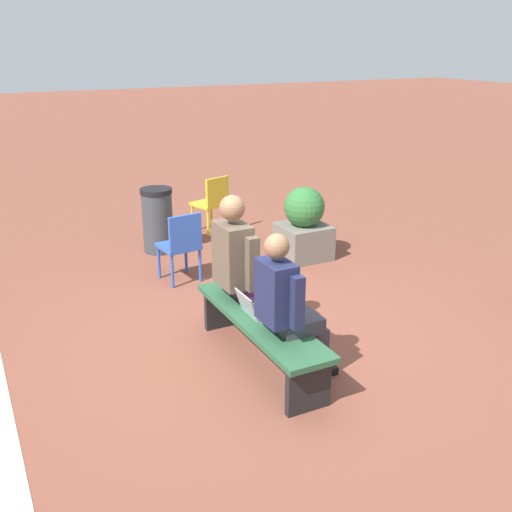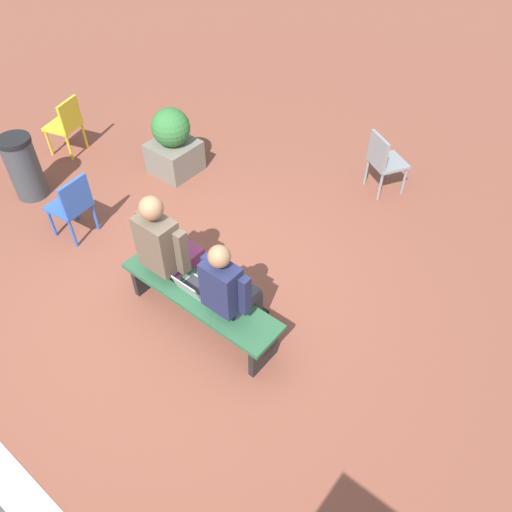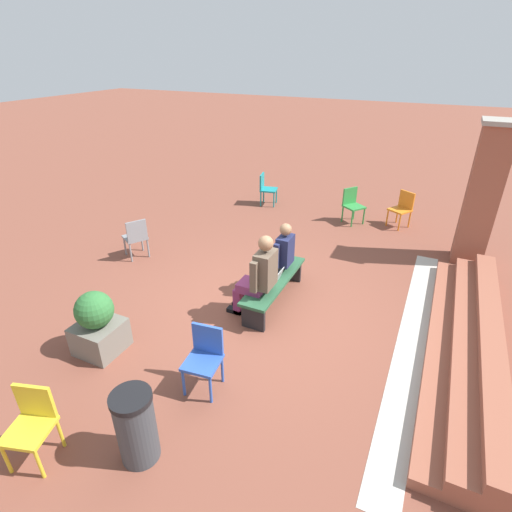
% 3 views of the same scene
% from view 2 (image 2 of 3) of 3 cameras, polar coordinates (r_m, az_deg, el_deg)
% --- Properties ---
extents(ground_plane, '(60.00, 60.00, 0.00)m').
position_cam_2_polar(ground_plane, '(5.45, -8.08, -5.18)').
color(ground_plane, brown).
extents(concrete_strip, '(5.64, 0.40, 0.01)m').
position_cam_2_polar(concrete_strip, '(4.80, -26.37, -23.39)').
color(concrete_strip, '#B7B2A8').
rests_on(concrete_strip, ground).
extents(bench, '(1.80, 0.44, 0.45)m').
position_cam_2_polar(bench, '(4.98, -6.40, -4.96)').
color(bench, '#285638').
rests_on(bench, ground).
extents(person_student, '(0.52, 0.65, 1.30)m').
position_cam_2_polar(person_student, '(4.58, -3.04, -3.80)').
color(person_student, '#383842').
rests_on(person_student, ground).
extents(person_adult, '(0.59, 0.74, 1.42)m').
position_cam_2_polar(person_adult, '(4.97, -10.02, 1.06)').
color(person_adult, '#7F2D5B').
rests_on(person_adult, ground).
extents(laptop, '(0.32, 0.29, 0.21)m').
position_cam_2_polar(laptop, '(4.90, -7.19, -3.57)').
color(laptop, '#9EA0A5').
rests_on(laptop, bench).
extents(plastic_chair_by_pillar, '(0.52, 0.52, 0.84)m').
position_cam_2_polar(plastic_chair_by_pillar, '(7.81, -20.88, 14.02)').
color(plastic_chair_by_pillar, gold).
rests_on(plastic_chair_by_pillar, ground).
extents(plastic_chair_far_right, '(0.58, 0.58, 0.84)m').
position_cam_2_polar(plastic_chair_far_right, '(6.76, 14.38, 10.61)').
color(plastic_chair_far_right, gray).
rests_on(plastic_chair_far_right, ground).
extents(plastic_chair_foreground, '(0.47, 0.47, 0.84)m').
position_cam_2_polar(plastic_chair_foreground, '(6.21, -20.26, 5.62)').
color(plastic_chair_foreground, '#2D56B7').
rests_on(plastic_chair_foreground, ground).
extents(planter, '(0.60, 0.60, 0.94)m').
position_cam_2_polar(planter, '(7.05, -9.47, 12.57)').
color(planter, '#6B665B').
rests_on(planter, ground).
extents(litter_bin, '(0.42, 0.42, 0.86)m').
position_cam_2_polar(litter_bin, '(7.15, -25.01, 9.17)').
color(litter_bin, '#383D42').
rests_on(litter_bin, ground).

